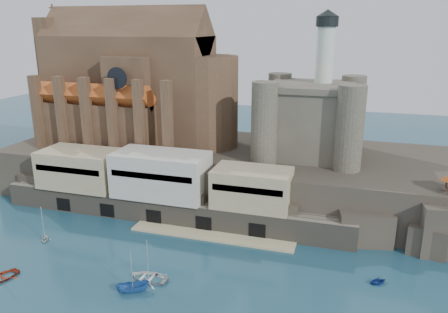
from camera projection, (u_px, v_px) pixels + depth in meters
ground at (158, 290)px, 62.22m from camera, size 300.00×300.00×0.00m
promontory at (233, 172)px, 96.91m from camera, size 100.00×36.00×10.00m
quay at (160, 188)px, 84.45m from camera, size 70.00×12.00×13.05m
church at (137, 89)px, 100.93m from camera, size 47.00×25.93×30.51m
castle_keep at (311, 116)px, 90.06m from camera, size 21.20×21.20×29.30m
boat_0 at (0, 279)px, 64.91m from camera, size 4.09×2.34×5.51m
boat_2 at (133, 291)px, 61.99m from camera, size 2.40×2.37×4.67m
boat_4 at (45, 240)px, 76.67m from camera, size 2.74×2.41×2.71m
boat_6 at (149, 279)px, 64.97m from camera, size 1.54×4.38×6.02m
boat_7 at (377, 283)px, 63.92m from camera, size 2.53×2.75×2.73m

